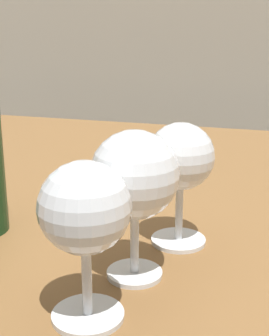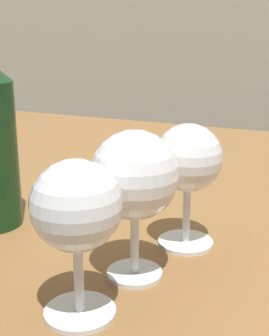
# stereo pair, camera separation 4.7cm
# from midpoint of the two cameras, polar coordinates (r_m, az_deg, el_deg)

# --- Properties ---
(dining_table) EXTENTS (1.55, 0.96, 0.70)m
(dining_table) POSITION_cam_midpoint_polar(r_m,az_deg,el_deg) (0.82, -3.67, -6.46)
(dining_table) COLOR brown
(dining_table) RESTS_ON ground_plane
(wine_glass_chardonnay) EXTENTS (0.08, 0.08, 0.15)m
(wine_glass_chardonnay) POSITION_cam_midpoint_polar(r_m,az_deg,el_deg) (0.41, -9.18, -5.11)
(wine_glass_chardonnay) COLOR white
(wine_glass_chardonnay) RESTS_ON dining_table
(wine_glass_amber) EXTENTS (0.09, 0.09, 0.16)m
(wine_glass_amber) POSITION_cam_midpoint_polar(r_m,az_deg,el_deg) (0.48, -2.84, -1.21)
(wine_glass_amber) COLOR white
(wine_glass_amber) RESTS_ON dining_table
(wine_glass_port) EXTENTS (0.08, 0.08, 0.15)m
(wine_glass_port) POSITION_cam_midpoint_polar(r_m,az_deg,el_deg) (0.55, 3.01, 0.81)
(wine_glass_port) COLOR white
(wine_glass_port) RESTS_ON dining_table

